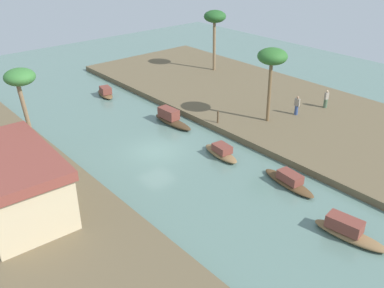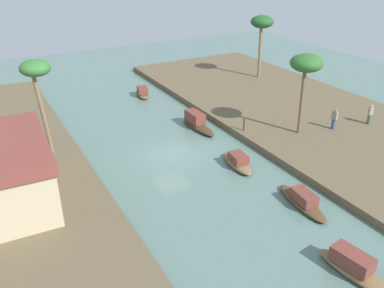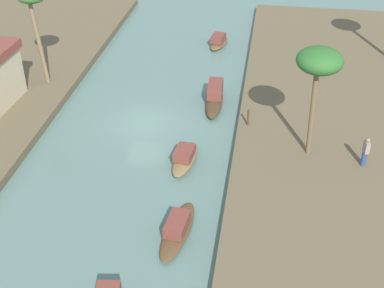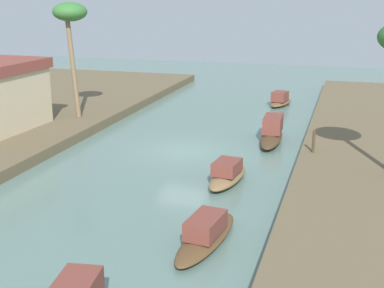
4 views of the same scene
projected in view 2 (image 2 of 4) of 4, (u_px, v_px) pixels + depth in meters
river_water at (171, 155)px, 30.45m from camera, size 73.34×73.34×0.00m
riverbank_left at (310, 117)px, 36.46m from camera, size 45.37×15.93×0.55m
sampan_upstream_small at (197, 122)px, 34.67m from camera, size 4.66×1.29×1.36m
sampan_midstream at (303, 201)px, 24.30m from camera, size 4.47×1.64×0.99m
sampan_with_tall_canopy at (237, 162)px, 28.65m from camera, size 3.69×1.50×1.02m
sampan_foreground at (142, 92)px, 42.17m from camera, size 3.37×1.74×1.04m
sampan_downstream_large at (356, 268)px, 19.08m from camera, size 4.35×1.75×1.19m
person_on_near_bank at (334, 119)px, 33.03m from camera, size 0.49×0.38×1.75m
person_by_mooring at (370, 116)px, 34.01m from camera, size 0.40×0.42×1.72m
mooring_post at (244, 125)px, 32.85m from camera, size 0.14×0.14×1.07m
palm_tree_left_near at (306, 65)px, 30.22m from camera, size 2.47×2.47×6.42m
palm_tree_left_far at (262, 24)px, 43.94m from camera, size 2.51×2.51×6.90m
palm_tree_right_tall at (36, 73)px, 26.84m from camera, size 2.04×2.04×6.91m
riverside_building at (8, 172)px, 23.19m from camera, size 8.44×4.97×3.80m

